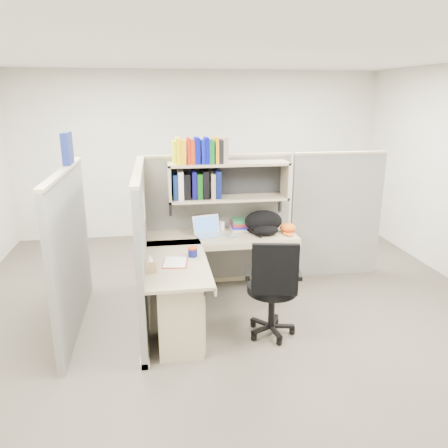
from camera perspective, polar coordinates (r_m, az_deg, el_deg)
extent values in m
plane|color=#3C382E|center=(4.88, 0.74, -11.64)|extent=(6.00, 6.00, 0.00)
plane|color=#B8B5A6|center=(7.34, -3.19, 8.99)|extent=(6.00, 0.00, 6.00)
plane|color=#B8B5A6|center=(1.73, 18.68, -17.84)|extent=(6.00, 0.00, 6.00)
plane|color=white|center=(4.33, 0.88, 21.76)|extent=(6.00, 6.00, 0.00)
cube|color=slate|center=(5.41, -0.82, 0.35)|extent=(1.80, 0.06, 1.60)
cube|color=tan|center=(5.24, -0.86, 8.94)|extent=(1.80, 0.08, 0.03)
cube|color=slate|center=(4.51, -10.60, -3.28)|extent=(0.06, 1.80, 1.60)
cube|color=tan|center=(4.30, -11.17, 6.99)|extent=(0.08, 1.80, 0.03)
cube|color=slate|center=(4.59, -19.38, -3.61)|extent=(0.06, 1.80, 1.60)
cube|color=slate|center=(5.82, 14.45, 1.00)|extent=(1.20, 0.06, 1.60)
cube|color=navy|center=(4.71, -19.80, 9.28)|extent=(0.07, 0.27, 0.32)
cube|color=white|center=(4.53, -10.40, 2.14)|extent=(0.00, 0.21, 0.28)
cube|color=tan|center=(5.07, 0.59, 7.89)|extent=(1.40, 0.34, 0.03)
cube|color=tan|center=(5.15, 0.58, 3.37)|extent=(1.40, 0.34, 0.03)
cube|color=tan|center=(5.04, -7.15, 5.35)|extent=(0.03, 0.34, 0.44)
cube|color=tan|center=(5.26, 8.00, 5.78)|extent=(0.03, 0.34, 0.44)
cube|color=black|center=(5.26, 0.30, 5.94)|extent=(1.38, 0.01, 0.41)
cube|color=#E1EC04|center=(4.97, -6.53, 9.30)|extent=(0.03, 0.20, 0.26)
cube|color=#FFDB05|center=(4.97, -6.03, 9.49)|extent=(0.05, 0.20, 0.29)
cube|color=#F4B005|center=(4.97, -5.41, 9.34)|extent=(0.06, 0.20, 0.26)
cube|color=red|center=(4.98, -4.68, 9.53)|extent=(0.04, 0.20, 0.29)
cube|color=#B42D07|center=(4.98, -4.18, 9.38)|extent=(0.05, 0.20, 0.26)
cube|color=#05069C|center=(4.98, -3.56, 9.57)|extent=(0.06, 0.20, 0.29)
cube|color=#0516A4|center=(4.99, -2.83, 9.41)|extent=(0.04, 0.20, 0.26)
cube|color=#050495|center=(4.99, -2.34, 9.60)|extent=(0.04, 0.20, 0.29)
cube|color=#06591E|center=(5.00, -1.72, 9.44)|extent=(0.06, 0.20, 0.26)
cube|color=orange|center=(5.01, -1.00, 9.63)|extent=(0.04, 0.20, 0.29)
cube|color=black|center=(5.02, -0.51, 9.47)|extent=(0.05, 0.20, 0.26)
cube|color=gray|center=(5.02, 0.10, 9.65)|extent=(0.06, 0.20, 0.29)
cube|color=#081D53|center=(5.07, -6.40, 4.92)|extent=(0.05, 0.24, 0.29)
cube|color=silver|center=(5.07, -5.71, 5.11)|extent=(0.06, 0.24, 0.32)
cube|color=black|center=(5.08, -4.89, 4.98)|extent=(0.07, 0.24, 0.29)
cube|color=#080748|center=(5.08, -3.97, 5.18)|extent=(0.05, 0.24, 0.32)
cube|color=#09450D|center=(5.09, -3.27, 5.04)|extent=(0.06, 0.24, 0.29)
cube|color=black|center=(5.09, -2.46, 5.23)|extent=(0.07, 0.24, 0.32)
cube|color=gray|center=(5.11, -1.54, 5.10)|extent=(0.05, 0.24, 0.29)
cube|color=#07104B|center=(5.11, -0.85, 5.29)|extent=(0.06, 0.24, 0.32)
cube|color=tan|center=(5.12, -0.30, -1.57)|extent=(1.74, 0.60, 0.03)
cube|color=tan|center=(4.35, -6.24, -5.02)|extent=(0.60, 1.34, 0.03)
cube|color=tan|center=(4.85, 0.23, -3.05)|extent=(1.74, 0.02, 0.07)
cube|color=tan|center=(4.38, -2.29, -5.25)|extent=(0.02, 1.34, 0.07)
cube|color=tan|center=(4.19, -5.82, -11.55)|extent=(0.40, 0.55, 0.68)
cube|color=tan|center=(4.11, -2.95, -8.92)|extent=(0.02, 0.50, 0.16)
cube|color=tan|center=(4.19, -2.91, -11.14)|extent=(0.02, 0.50, 0.16)
cube|color=tan|center=(4.30, -2.87, -13.74)|extent=(0.02, 0.50, 0.22)
cube|color=#B2B2B7|center=(4.11, -2.81, -8.91)|extent=(0.01, 0.12, 0.01)
cube|color=tan|center=(5.44, 8.04, -4.71)|extent=(0.03, 0.55, 0.70)
cylinder|color=#0F115A|center=(4.44, -4.12, -3.73)|extent=(0.09, 0.09, 0.08)
cylinder|color=#C13A12|center=(4.42, -4.13, -3.16)|extent=(0.10, 0.10, 0.02)
ellipsoid|color=#869FBF|center=(5.03, 1.22, -1.54)|extent=(0.09, 0.08, 0.03)
cylinder|color=white|center=(5.26, -0.33, -0.30)|extent=(0.09, 0.09, 0.11)
cylinder|color=black|center=(4.31, 6.31, -8.35)|extent=(0.49, 0.49, 0.07)
cube|color=black|center=(3.99, 6.69, -5.94)|extent=(0.43, 0.13, 0.49)
cylinder|color=black|center=(4.40, 6.23, -10.74)|extent=(0.06, 0.06, 0.43)
cylinder|color=black|center=(4.51, 6.13, -13.51)|extent=(0.47, 0.47, 0.11)
cube|color=black|center=(4.23, 3.06, -6.38)|extent=(0.09, 0.28, 0.04)
cube|color=black|center=(4.27, 9.67, -6.38)|extent=(0.09, 0.28, 0.04)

